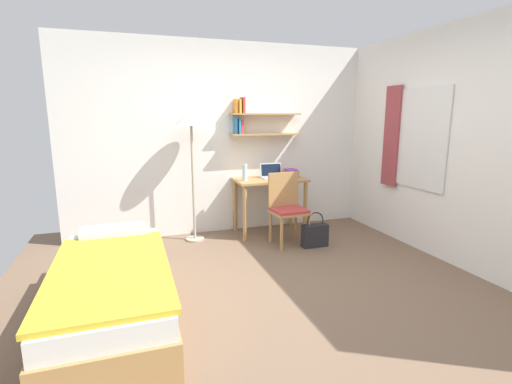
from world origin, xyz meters
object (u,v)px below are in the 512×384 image
(laptop, at_px, (272,174))
(handbag, at_px, (315,235))
(desk, at_px, (270,189))
(standing_lamp, at_px, (191,124))
(book_stack, at_px, (291,173))
(desk_chair, at_px, (287,206))
(water_bottle, at_px, (245,172))
(bed, at_px, (113,289))

(laptop, height_order, handbag, laptop)
(desk, bearing_deg, standing_lamp, -179.93)
(book_stack, bearing_deg, desk, -174.73)
(desk, bearing_deg, handbag, -65.95)
(desk, height_order, handbag, desk)
(desk_chair, bearing_deg, standing_lamp, 155.51)
(standing_lamp, xyz_separation_m, laptop, (1.12, 0.07, -0.70))
(standing_lamp, bearing_deg, laptop, 3.37)
(standing_lamp, height_order, handbag, standing_lamp)
(water_bottle, bearing_deg, handbag, -45.47)
(desk, xyz_separation_m, standing_lamp, (-1.06, -0.00, 0.91))
(desk, height_order, desk_chair, desk_chair)
(desk, bearing_deg, bed, -139.41)
(standing_lamp, bearing_deg, handbag, -28.06)
(bed, height_order, book_stack, book_stack)
(desk_chair, distance_m, laptop, 0.66)
(standing_lamp, bearing_deg, water_bottle, -2.47)
(desk_chair, relative_size, handbag, 2.03)
(bed, relative_size, water_bottle, 9.09)
(laptop, bearing_deg, standing_lamp, -176.63)
(standing_lamp, height_order, water_bottle, standing_lamp)
(desk, height_order, book_stack, book_stack)
(standing_lamp, bearing_deg, desk, 0.07)
(standing_lamp, bearing_deg, desk_chair, -24.49)
(bed, height_order, handbag, bed)
(desk, distance_m, desk_chair, 0.52)
(handbag, bearing_deg, water_bottle, 134.53)
(standing_lamp, relative_size, laptop, 5.37)
(desk, distance_m, laptop, 0.22)
(book_stack, relative_size, handbag, 0.54)
(laptop, height_order, water_bottle, water_bottle)
(desk_chair, distance_m, handbag, 0.50)
(bed, xyz_separation_m, book_stack, (2.34, 1.75, 0.59))
(standing_lamp, xyz_separation_m, handbag, (1.39, -0.74, -1.37))
(standing_lamp, xyz_separation_m, water_bottle, (0.69, -0.03, -0.65))
(desk, relative_size, handbag, 2.15)
(desk_chair, bearing_deg, laptop, 89.08)
(water_bottle, bearing_deg, bed, -134.16)
(desk, height_order, standing_lamp, standing_lamp)
(desk_chair, distance_m, water_bottle, 0.74)
(desk, xyz_separation_m, book_stack, (0.33, 0.03, 0.21))
(desk_chair, xyz_separation_m, standing_lamp, (-1.11, 0.50, 1.03))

